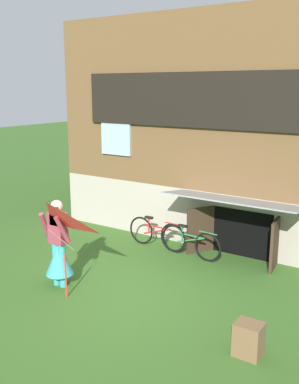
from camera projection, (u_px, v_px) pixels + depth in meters
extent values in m
plane|color=#386023|center=(113.00, 291.00, 8.16)|extent=(60.00, 60.00, 0.00)
cube|color=#ADA393|center=(237.00, 195.00, 12.66)|extent=(7.71, 5.47, 1.34)
cube|color=brown|center=(241.00, 100.00, 12.05)|extent=(7.71, 5.47, 3.98)
cube|color=black|center=(193.00, 100.00, 9.78)|extent=(5.78, 0.08, 1.21)
cube|color=#9EB7C6|center=(193.00, 100.00, 9.80)|extent=(5.62, 0.04, 1.09)
cube|color=#9EB7C6|center=(116.00, 133.00, 11.16)|extent=(0.90, 0.06, 1.10)
cube|color=black|center=(241.00, 233.00, 9.79)|extent=(1.40, 0.03, 1.05)
cube|color=#3D2B1E|center=(201.00, 230.00, 10.01)|extent=(0.42, 0.63, 1.05)
cube|color=#3D2B1E|center=(275.00, 244.00, 9.10)|extent=(0.15, 0.70, 1.05)
cube|color=gray|center=(233.00, 200.00, 9.15)|extent=(2.90, 1.09, 0.18)
cylinder|color=teal|center=(56.00, 263.00, 8.37)|extent=(0.14, 0.14, 0.84)
cylinder|color=teal|center=(63.00, 265.00, 8.28)|extent=(0.14, 0.14, 0.84)
cone|color=teal|center=(59.00, 258.00, 8.30)|extent=(0.52, 0.52, 0.63)
cube|color=#993847|center=(58.00, 228.00, 8.16)|extent=(0.34, 0.20, 0.60)
cylinder|color=#993847|center=(45.00, 226.00, 8.19)|extent=(0.17, 0.33, 0.55)
cylinder|color=#993847|center=(62.00, 230.00, 7.96)|extent=(0.17, 0.33, 0.55)
cube|color=maroon|center=(55.00, 216.00, 8.06)|extent=(0.20, 0.08, 0.36)
sphere|color=#D8AD8E|center=(57.00, 206.00, 8.07)|extent=(0.23, 0.23, 0.23)
pyramid|color=red|center=(47.00, 226.00, 7.49)|extent=(0.99, 0.74, 0.63)
cylinder|color=beige|center=(62.00, 240.00, 7.79)|extent=(0.01, 0.58, 0.56)
cylinder|color=red|center=(66.00, 276.00, 7.85)|extent=(0.03, 0.03, 0.82)
torus|color=black|center=(208.00, 247.00, 9.51)|extent=(0.65, 0.09, 0.65)
torus|color=black|center=(174.00, 239.00, 10.03)|extent=(0.65, 0.09, 0.65)
cylinder|color=#287A3D|center=(191.00, 236.00, 9.73)|extent=(0.66, 0.09, 0.04)
cylinder|color=#287A3D|center=(190.00, 240.00, 9.76)|extent=(0.72, 0.09, 0.26)
cylinder|color=#287A3D|center=(182.00, 234.00, 9.87)|extent=(0.04, 0.04, 0.36)
cube|color=black|center=(182.00, 226.00, 9.82)|extent=(0.20, 0.08, 0.05)
cylinder|color=#287A3D|center=(208.00, 233.00, 9.44)|extent=(0.44, 0.06, 0.03)
torus|color=black|center=(173.00, 238.00, 10.07)|extent=(0.67, 0.07, 0.67)
torus|color=black|center=(141.00, 230.00, 10.59)|extent=(0.67, 0.07, 0.67)
cylinder|color=red|center=(157.00, 227.00, 10.29)|extent=(0.68, 0.06, 0.04)
cylinder|color=red|center=(157.00, 231.00, 10.32)|extent=(0.74, 0.07, 0.27)
cylinder|color=red|center=(149.00, 225.00, 10.42)|extent=(0.04, 0.04, 0.37)
cube|color=black|center=(149.00, 217.00, 10.38)|extent=(0.20, 0.08, 0.05)
cylinder|color=red|center=(173.00, 224.00, 10.00)|extent=(0.44, 0.05, 0.03)
cube|color=brown|center=(249.00, 339.00, 6.17)|extent=(0.38, 0.32, 0.49)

